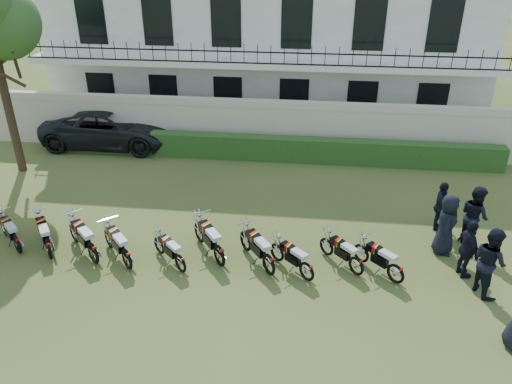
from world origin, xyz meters
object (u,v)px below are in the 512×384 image
at_px(motorcycle_1, 48,245).
at_px(officer_3, 446,225).
at_px(motorcycle_0, 16,240).
at_px(motorcycle_8, 357,262).
at_px(officer_5, 440,206).
at_px(motorcycle_5, 219,251).
at_px(motorcycle_9, 396,269).
at_px(officer_1, 490,261).
at_px(motorcycle_7, 307,267).
at_px(motorcycle_6, 269,260).
at_px(motorcycle_3, 126,255).
at_px(motorcycle_4, 180,259).
at_px(officer_2, 468,249).
at_px(motorcycle_2, 92,248).
at_px(officer_4, 474,216).
at_px(suv, 111,128).

bearing_deg(motorcycle_1, officer_3, -27.40).
bearing_deg(motorcycle_0, motorcycle_8, -46.63).
bearing_deg(officer_5, motorcycle_5, 130.06).
distance_m(motorcycle_9, officer_1, 2.32).
bearing_deg(motorcycle_7, officer_1, -45.60).
bearing_deg(officer_5, motorcycle_6, 137.60).
relative_size(motorcycle_3, motorcycle_9, 1.13).
relative_size(motorcycle_5, officer_3, 0.92).
distance_m(motorcycle_4, motorcycle_6, 2.44).
xyz_separation_m(motorcycle_6, officer_3, (4.98, 1.74, 0.43)).
relative_size(motorcycle_4, motorcycle_6, 0.78).
relative_size(motorcycle_1, motorcycle_3, 1.08).
xyz_separation_m(motorcycle_3, motorcycle_6, (3.95, 0.21, 0.01)).
distance_m(motorcycle_3, motorcycle_4, 1.52).
xyz_separation_m(motorcycle_3, officer_2, (9.25, 0.81, 0.37)).
xyz_separation_m(motorcycle_0, officer_2, (12.70, 0.45, 0.40)).
height_order(motorcycle_2, officer_2, officer_2).
bearing_deg(officer_5, motorcycle_7, 144.91).
height_order(motorcycle_7, motorcycle_9, motorcycle_9).
relative_size(motorcycle_6, motorcycle_9, 1.25).
xyz_separation_m(motorcycle_4, officer_5, (7.52, 3.21, 0.39)).
distance_m(motorcycle_0, motorcycle_6, 7.40).
relative_size(motorcycle_8, officer_4, 0.69).
xyz_separation_m(motorcycle_2, officer_1, (10.65, 0.02, 0.44)).
xyz_separation_m(motorcycle_4, motorcycle_8, (4.82, 0.45, 0.01)).
bearing_deg(officer_3, motorcycle_9, 148.77).
height_order(motorcycle_8, suv, suv).
relative_size(motorcycle_5, officer_5, 1.05).
bearing_deg(officer_1, motorcycle_5, 69.70).
xyz_separation_m(motorcycle_4, motorcycle_7, (3.47, 0.04, 0.01)).
height_order(motorcycle_0, motorcycle_2, motorcycle_2).
xyz_separation_m(motorcycle_3, motorcycle_8, (6.33, 0.48, -0.06)).
height_order(motorcycle_0, motorcycle_4, motorcycle_0).
xyz_separation_m(motorcycle_6, officer_5, (5.09, 3.03, 0.32)).
distance_m(motorcycle_7, officer_3, 4.39).
xyz_separation_m(motorcycle_0, officer_3, (12.38, 1.59, 0.47)).
xyz_separation_m(motorcycle_3, officer_1, (9.62, 0.16, 0.47)).
bearing_deg(motorcycle_0, motorcycle_1, -55.39).
bearing_deg(officer_2, officer_4, -31.56).
xyz_separation_m(motorcycle_0, motorcycle_5, (5.98, 0.09, 0.06)).
distance_m(motorcycle_1, motorcycle_6, 6.35).
relative_size(motorcycle_2, motorcycle_9, 1.16).
distance_m(motorcycle_7, motorcycle_8, 1.40).
xyz_separation_m(motorcycle_3, motorcycle_7, (4.99, 0.07, -0.05)).
xyz_separation_m(motorcycle_7, motorcycle_8, (1.34, 0.41, -0.00)).
height_order(motorcycle_5, officer_5, officer_5).
bearing_deg(motorcycle_2, motorcycle_4, -48.16).
distance_m(motorcycle_0, officer_5, 12.82).
xyz_separation_m(motorcycle_7, officer_2, (4.26, 0.74, 0.42)).
relative_size(motorcycle_3, officer_5, 0.91).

